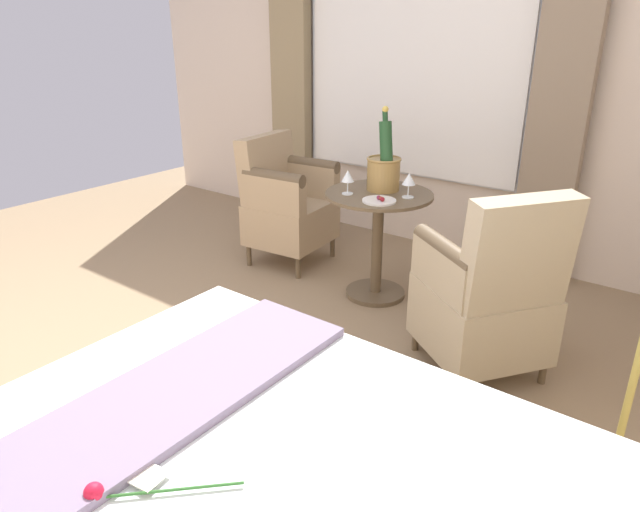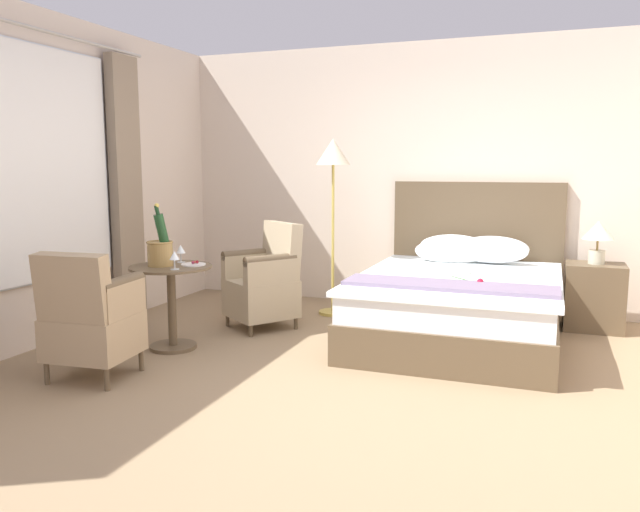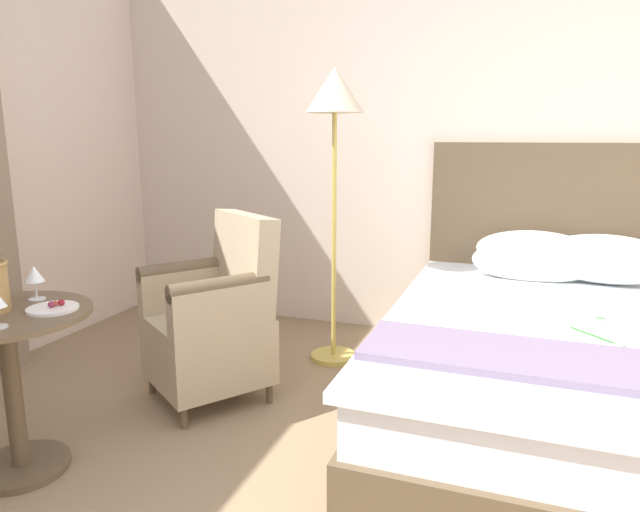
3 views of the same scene
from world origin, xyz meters
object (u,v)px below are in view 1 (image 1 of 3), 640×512
at_px(wine_glass_near_bucket, 348,177).
at_px(snack_plate, 379,201).
at_px(wine_glass_near_edge, 409,180).
at_px(armchair_by_window, 488,296).
at_px(armchair_facing_bed, 286,203).
at_px(side_table_round, 378,233).
at_px(champagne_bucket, 384,168).

height_order(wine_glass_near_bucket, snack_plate, wine_glass_near_bucket).
relative_size(wine_glass_near_edge, armchair_by_window, 0.15).
height_order(wine_glass_near_edge, armchair_facing_bed, armchair_facing_bed).
xyz_separation_m(side_table_round, armchair_by_window, (0.41, 0.88, -0.01)).
bearing_deg(snack_plate, wine_glass_near_edge, 153.13).
distance_m(side_table_round, armchair_by_window, 0.97).
bearing_deg(armchair_by_window, wine_glass_near_bucket, -105.17).
bearing_deg(wine_glass_near_bucket, champagne_bucket, 150.13).
distance_m(side_table_round, wine_glass_near_bucket, 0.41).
bearing_deg(side_table_round, snack_plate, 32.01).
xyz_separation_m(side_table_round, champagne_bucket, (-0.08, -0.02, 0.39)).
distance_m(wine_glass_near_edge, snack_plate, 0.22).
xyz_separation_m(side_table_round, wine_glass_near_edge, (-0.02, 0.18, 0.36)).
xyz_separation_m(snack_plate, armchair_by_window, (0.26, 0.79, -0.27)).
bearing_deg(armchair_facing_bed, wine_glass_near_edge, 85.25).
distance_m(side_table_round, armchair_facing_bed, 0.84).
distance_m(wine_glass_near_bucket, wine_glass_near_edge, 0.36).
distance_m(wine_glass_near_edge, armchair_by_window, 0.90).
xyz_separation_m(wine_glass_near_edge, snack_plate, (0.17, -0.09, -0.10)).
relative_size(champagne_bucket, armchair_facing_bed, 0.55).
height_order(side_table_round, wine_glass_near_bucket, wine_glass_near_bucket).
bearing_deg(champagne_bucket, side_table_round, 14.52).
relative_size(armchair_by_window, armchair_facing_bed, 1.06).
height_order(champagne_bucket, wine_glass_near_edge, champagne_bucket).
xyz_separation_m(wine_glass_near_bucket, snack_plate, (0.02, 0.24, -0.10)).
relative_size(snack_plate, armchair_by_window, 0.20).
relative_size(champagne_bucket, wine_glass_near_edge, 3.42).
bearing_deg(champagne_bucket, armchair_by_window, 61.65).
relative_size(side_table_round, wine_glass_near_bucket, 4.69).
relative_size(champagne_bucket, snack_plate, 2.56).
height_order(side_table_round, wine_glass_near_edge, wine_glass_near_edge).
height_order(armchair_by_window, armchair_facing_bed, armchair_by_window).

